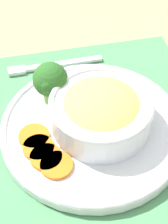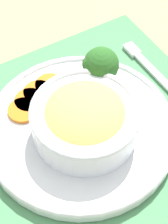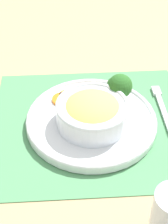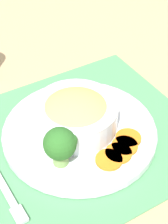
# 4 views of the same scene
# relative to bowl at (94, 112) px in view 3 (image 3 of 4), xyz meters

# --- Properties ---
(ground_plane) EXTENTS (4.00, 4.00, 0.00)m
(ground_plane) POSITION_rel_bowl_xyz_m (-0.00, 0.01, -0.05)
(ground_plane) COLOR tan
(placemat) EXTENTS (0.47, 0.43, 0.00)m
(placemat) POSITION_rel_bowl_xyz_m (-0.00, 0.01, -0.05)
(placemat) COLOR #4C8C59
(placemat) RESTS_ON ground_plane
(plate) EXTENTS (0.30, 0.30, 0.02)m
(plate) POSITION_rel_bowl_xyz_m (-0.00, 0.01, -0.04)
(plate) COLOR silver
(plate) RESTS_ON placemat
(bowl) EXTENTS (0.16, 0.16, 0.07)m
(bowl) POSITION_rel_bowl_xyz_m (0.00, 0.00, 0.00)
(bowl) COLOR silver
(bowl) RESTS_ON plate
(broccoli_floret) EXTENTS (0.06, 0.06, 0.08)m
(broccoli_floret) POSITION_rel_bowl_xyz_m (0.07, 0.06, 0.01)
(broccoli_floret) COLOR #759E51
(broccoli_floret) RESTS_ON plate
(carrot_slice_near) EXTENTS (0.05, 0.05, 0.01)m
(carrot_slice_near) POSITION_rel_bowl_xyz_m (-0.01, 0.11, -0.03)
(carrot_slice_near) COLOR orange
(carrot_slice_near) RESTS_ON plate
(carrot_slice_middle) EXTENTS (0.05, 0.05, 0.01)m
(carrot_slice_middle) POSITION_rel_bowl_xyz_m (-0.03, 0.11, -0.03)
(carrot_slice_middle) COLOR orange
(carrot_slice_middle) RESTS_ON plate
(carrot_slice_far) EXTENTS (0.05, 0.05, 0.01)m
(carrot_slice_far) POSITION_rel_bowl_xyz_m (-0.05, 0.10, -0.03)
(carrot_slice_far) COLOR orange
(carrot_slice_far) RESTS_ON plate
(carrot_slice_extra) EXTENTS (0.05, 0.05, 0.01)m
(carrot_slice_extra) POSITION_rel_bowl_xyz_m (-0.07, 0.09, -0.03)
(carrot_slice_extra) COLOR orange
(carrot_slice_extra) RESTS_ON plate
(fork) EXTENTS (0.02, 0.18, 0.01)m
(fork) POSITION_rel_bowl_xyz_m (0.17, 0.06, -0.05)
(fork) COLOR silver
(fork) RESTS_ON placemat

